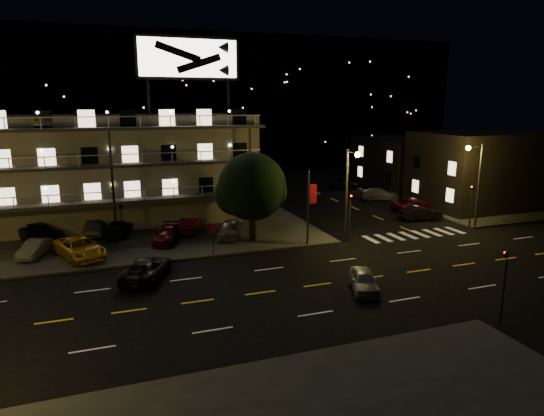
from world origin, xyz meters
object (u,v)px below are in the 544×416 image
object	(u,v)px
road_car_east	(364,280)
road_car_west	(147,269)
tree	(251,189)
lot_car_7	(93,227)
lot_car_2	(80,248)
lot_car_4	(230,229)
side_car_0	(421,213)

from	to	relation	value
road_car_east	road_car_west	world-z (taller)	road_car_west
tree	lot_car_7	bearing A→B (deg)	153.59
tree	road_car_west	size ratio (longest dim) A/B	1.43
tree	lot_car_7	world-z (taller)	tree
lot_car_2	road_car_east	bearing A→B (deg)	-58.42
lot_car_7	road_car_west	distance (m)	12.95
lot_car_4	road_car_west	size ratio (longest dim) A/B	0.83
tree	lot_car_2	world-z (taller)	tree
lot_car_4	road_car_east	xyz separation A→B (m)	(4.89, -14.57, -0.23)
road_car_east	road_car_west	distance (m)	14.55
tree	road_car_west	world-z (taller)	tree
side_car_0	road_car_east	size ratio (longest dim) A/B	1.10
side_car_0	lot_car_7	bearing A→B (deg)	85.63
road_car_west	lot_car_7	bearing A→B (deg)	-50.43
road_car_east	lot_car_7	bearing A→B (deg)	150.96
side_car_0	road_car_east	bearing A→B (deg)	138.13
road_car_west	road_car_east	bearing A→B (deg)	176.38
lot_car_4	road_car_west	world-z (taller)	lot_car_4
lot_car_4	road_car_east	world-z (taller)	lot_car_4
side_car_0	road_car_west	xyz separation A→B (m)	(-27.99, -7.68, 0.03)
tree	lot_car_2	xyz separation A→B (m)	(-13.81, -0.13, -3.73)
lot_car_7	side_car_0	bearing A→B (deg)	173.69
lot_car_4	side_car_0	world-z (taller)	lot_car_4
lot_car_2	side_car_0	size ratio (longest dim) A/B	1.28
lot_car_2	road_car_east	distance (m)	21.48
lot_car_4	lot_car_7	size ratio (longest dim) A/B	0.92
lot_car_2	road_car_west	world-z (taller)	lot_car_2
lot_car_7	side_car_0	size ratio (longest dim) A/B	1.11
road_car_west	lot_car_2	bearing A→B (deg)	-29.48
tree	road_car_west	bearing A→B (deg)	-147.02
lot_car_2	lot_car_4	distance (m)	12.47
road_car_east	lot_car_2	bearing A→B (deg)	164.25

